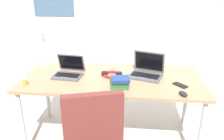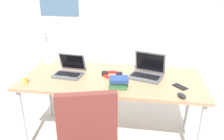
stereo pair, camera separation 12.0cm
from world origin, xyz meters
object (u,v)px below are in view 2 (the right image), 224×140
at_px(cell_phone, 180,87).
at_px(desk_lamp, 46,47).
at_px(computer_mouse, 182,96).
at_px(coffee_mug, 147,64).
at_px(headphones, 112,74).
at_px(pill_bottle, 26,80).
at_px(laptop_mid_desk, 147,72).
at_px(laptop_center, 69,71).
at_px(book_stack, 118,82).

bearing_deg(cell_phone, desk_lamp, 121.69).
xyz_separation_m(computer_mouse, coffee_mug, (-0.30, 0.65, 0.03)).
height_order(headphones, pill_bottle, pill_bottle).
height_order(laptop_mid_desk, laptop_center, laptop_mid_desk).
relative_size(laptop_center, book_stack, 1.56).
relative_size(desk_lamp, pill_bottle, 5.07).
height_order(desk_lamp, computer_mouse, desk_lamp).
distance_m(desk_lamp, book_stack, 1.02).
xyz_separation_m(laptop_mid_desk, pill_bottle, (-1.13, -0.34, -0.01)).
bearing_deg(desk_lamp, cell_phone, -15.54).
bearing_deg(book_stack, laptop_mid_desk, 47.56).
xyz_separation_m(computer_mouse, pill_bottle, (-1.43, 0.06, 0.02)).
distance_m(computer_mouse, pill_bottle, 1.43).
xyz_separation_m(cell_phone, coffee_mug, (-0.31, 0.45, 0.04)).
xyz_separation_m(laptop_center, cell_phone, (1.10, -0.13, -0.04)).
distance_m(computer_mouse, cell_phone, 0.20).
xyz_separation_m(laptop_center, coffee_mug, (0.78, 0.32, 0.00)).
height_order(laptop_center, pill_bottle, laptop_center).
height_order(desk_lamp, cell_phone, desk_lamp).
height_order(computer_mouse, pill_bottle, pill_bottle).
height_order(laptop_mid_desk, coffee_mug, laptop_mid_desk).
relative_size(computer_mouse, coffee_mug, 0.85).
bearing_deg(laptop_center, coffee_mug, 22.25).
bearing_deg(computer_mouse, headphones, 123.22).
bearing_deg(headphones, laptop_mid_desk, 5.22).
distance_m(desk_lamp, coffee_mug, 1.15).
distance_m(desk_lamp, laptop_center, 0.47).
bearing_deg(coffee_mug, laptop_center, -157.75).
distance_m(laptop_mid_desk, coffee_mug, 0.25).
distance_m(desk_lamp, cell_phone, 1.52).
height_order(computer_mouse, coffee_mug, coffee_mug).
xyz_separation_m(headphones, pill_bottle, (-0.78, -0.31, 0.03)).
relative_size(laptop_mid_desk, book_stack, 1.94).
distance_m(pill_bottle, coffee_mug, 1.27).
bearing_deg(headphones, cell_phone, -14.31).
bearing_deg(book_stack, computer_mouse, -12.21).
distance_m(cell_phone, coffee_mug, 0.55).
height_order(laptop_center, cell_phone, laptop_center).
bearing_deg(laptop_center, pill_bottle, -141.74).
distance_m(laptop_mid_desk, cell_phone, 0.37).
height_order(cell_phone, headphones, headphones).
bearing_deg(pill_bottle, laptop_mid_desk, 16.76).
bearing_deg(computer_mouse, desk_lamp, 129.93).
bearing_deg(desk_lamp, laptop_mid_desk, -10.09).
bearing_deg(headphones, laptop_center, -174.86).
xyz_separation_m(desk_lamp, computer_mouse, (1.44, -0.60, -0.18)).
distance_m(headphones, book_stack, 0.27).
xyz_separation_m(laptop_mid_desk, headphones, (-0.35, -0.03, -0.03)).
height_order(cell_phone, pill_bottle, pill_bottle).
bearing_deg(pill_bottle, desk_lamp, 91.45).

